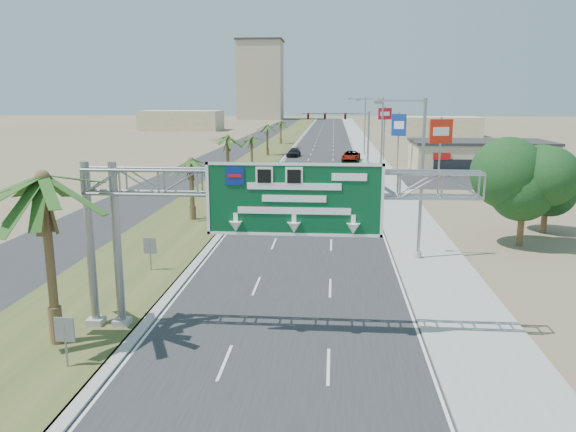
# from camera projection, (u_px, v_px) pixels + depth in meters

# --- Properties ---
(road) EXTENTS (12.00, 300.00, 0.02)m
(road) POSITION_uv_depth(u_px,v_px,m) (324.00, 144.00, 121.94)
(road) COLOR #28282B
(road) RESTS_ON ground
(sidewalk_right) EXTENTS (4.00, 300.00, 0.10)m
(sidewalk_right) POSITION_uv_depth(u_px,v_px,m) (363.00, 144.00, 121.26)
(sidewalk_right) COLOR #9E9B93
(sidewalk_right) RESTS_ON ground
(median_grass) EXTENTS (7.00, 300.00, 0.12)m
(median_grass) POSITION_uv_depth(u_px,v_px,m) (278.00, 144.00, 122.72)
(median_grass) COLOR #3E4E22
(median_grass) RESTS_ON ground
(opposing_road) EXTENTS (8.00, 300.00, 0.02)m
(opposing_road) POSITION_uv_depth(u_px,v_px,m) (247.00, 144.00, 123.28)
(opposing_road) COLOR #28282B
(opposing_road) RESTS_ON ground
(sign_gantry) EXTENTS (16.75, 1.24, 7.50)m
(sign_gantry) POSITION_uv_depth(u_px,v_px,m) (257.00, 196.00, 23.19)
(sign_gantry) COLOR gray
(sign_gantry) RESTS_ON ground
(palm_near) EXTENTS (5.70, 5.70, 8.35)m
(palm_near) POSITION_uv_depth(u_px,v_px,m) (43.00, 179.00, 21.78)
(palm_near) COLOR brown
(palm_near) RESTS_ON ground
(palm_row_b) EXTENTS (3.99, 3.99, 5.95)m
(palm_row_b) POSITION_uv_depth(u_px,v_px,m) (191.00, 162.00, 45.62)
(palm_row_b) COLOR brown
(palm_row_b) RESTS_ON ground
(palm_row_c) EXTENTS (3.99, 3.99, 6.75)m
(palm_row_c) POSITION_uv_depth(u_px,v_px,m) (227.00, 138.00, 61.06)
(palm_row_c) COLOR brown
(palm_row_c) RESTS_ON ground
(palm_row_d) EXTENTS (3.99, 3.99, 5.45)m
(palm_row_d) POSITION_uv_depth(u_px,v_px,m) (251.00, 138.00, 78.87)
(palm_row_d) COLOR brown
(palm_row_d) RESTS_ON ground
(palm_row_e) EXTENTS (3.99, 3.99, 6.15)m
(palm_row_e) POSITION_uv_depth(u_px,v_px,m) (267.00, 126.00, 97.26)
(palm_row_e) COLOR brown
(palm_row_e) RESTS_ON ground
(palm_row_f) EXTENTS (3.99, 3.99, 5.75)m
(palm_row_f) POSITION_uv_depth(u_px,v_px,m) (281.00, 122.00, 121.71)
(palm_row_f) COLOR brown
(palm_row_f) RESTS_ON ground
(streetlight_near) EXTENTS (3.27, 0.44, 10.00)m
(streetlight_near) POSITION_uv_depth(u_px,v_px,m) (418.00, 186.00, 34.59)
(streetlight_near) COLOR gray
(streetlight_near) RESTS_ON ground
(streetlight_mid) EXTENTS (3.27, 0.44, 10.00)m
(streetlight_mid) POSITION_uv_depth(u_px,v_px,m) (380.00, 145.00, 63.84)
(streetlight_mid) COLOR gray
(streetlight_mid) RESTS_ON ground
(streetlight_far) EXTENTS (3.27, 0.44, 10.00)m
(streetlight_far) POSITION_uv_depth(u_px,v_px,m) (364.00, 128.00, 98.94)
(streetlight_far) COLOR gray
(streetlight_far) RESTS_ON ground
(signal_mast) EXTENTS (10.28, 0.71, 8.00)m
(signal_mast) POSITION_uv_depth(u_px,v_px,m) (355.00, 133.00, 83.45)
(signal_mast) COLOR gray
(signal_mast) RESTS_ON ground
(store_building) EXTENTS (18.00, 10.00, 4.00)m
(store_building) POSITION_uv_depth(u_px,v_px,m) (479.00, 157.00, 76.88)
(store_building) COLOR tan
(store_building) RESTS_ON ground
(oak_near) EXTENTS (4.50, 4.50, 6.80)m
(oak_near) POSITION_uv_depth(u_px,v_px,m) (525.00, 181.00, 37.91)
(oak_near) COLOR brown
(oak_near) RESTS_ON ground
(oak_far) EXTENTS (3.50, 3.50, 5.60)m
(oak_far) POSITION_uv_depth(u_px,v_px,m) (548.00, 183.00, 41.72)
(oak_far) COLOR brown
(oak_far) RESTS_ON ground
(median_signback_a) EXTENTS (0.75, 0.08, 2.08)m
(median_signback_a) POSITION_uv_depth(u_px,v_px,m) (65.00, 333.00, 20.85)
(median_signback_a) COLOR gray
(median_signback_a) RESTS_ON ground
(median_signback_b) EXTENTS (0.75, 0.08, 2.08)m
(median_signback_b) POSITION_uv_depth(u_px,v_px,m) (150.00, 248.00, 32.61)
(median_signback_b) COLOR gray
(median_signback_b) RESTS_ON ground
(tower_distant) EXTENTS (20.00, 16.00, 35.00)m
(tower_distant) POSITION_uv_depth(u_px,v_px,m) (260.00, 81.00, 257.34)
(tower_distant) COLOR tan
(tower_distant) RESTS_ON ground
(building_distant_left) EXTENTS (24.00, 14.00, 6.00)m
(building_distant_left) POSITION_uv_depth(u_px,v_px,m) (182.00, 120.00, 173.63)
(building_distant_left) COLOR tan
(building_distant_left) RESTS_ON ground
(building_distant_right) EXTENTS (20.00, 12.00, 5.00)m
(building_distant_right) POSITION_uv_depth(u_px,v_px,m) (440.00, 126.00, 148.30)
(building_distant_right) COLOR tan
(building_distant_right) RESTS_ON ground
(car_left_lane) EXTENTS (1.74, 4.18, 1.42)m
(car_left_lane) POSITION_uv_depth(u_px,v_px,m) (263.00, 211.00, 46.94)
(car_left_lane) COLOR black
(car_left_lane) RESTS_ON ground
(car_mid_lane) EXTENTS (2.06, 4.64, 1.48)m
(car_mid_lane) POSITION_uv_depth(u_px,v_px,m) (328.00, 188.00, 58.65)
(car_mid_lane) COLOR maroon
(car_mid_lane) RESTS_ON ground
(car_right_lane) EXTENTS (3.31, 6.18, 1.65)m
(car_right_lane) POSITION_uv_depth(u_px,v_px,m) (351.00, 156.00, 89.21)
(car_right_lane) COLOR gray
(car_right_lane) RESTS_ON ground
(car_far) EXTENTS (2.48, 4.94, 1.38)m
(car_far) POSITION_uv_depth(u_px,v_px,m) (294.00, 153.00, 96.56)
(car_far) COLOR black
(car_far) RESTS_ON ground
(pole_sign_red_near) EXTENTS (2.39, 0.94, 8.12)m
(pole_sign_red_near) POSITION_uv_depth(u_px,v_px,m) (441.00, 135.00, 55.97)
(pole_sign_red_near) COLOR gray
(pole_sign_red_near) RESTS_ON ground
(pole_sign_blue) EXTENTS (1.95, 1.07, 8.01)m
(pole_sign_blue) POSITION_uv_depth(u_px,v_px,m) (399.00, 128.00, 77.13)
(pole_sign_blue) COLOR gray
(pole_sign_blue) RESTS_ON ground
(pole_sign_red_far) EXTENTS (2.19, 0.94, 8.59)m
(pole_sign_red_far) POSITION_uv_depth(u_px,v_px,m) (385.00, 118.00, 88.65)
(pole_sign_red_far) COLOR gray
(pole_sign_red_far) RESTS_ON ground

